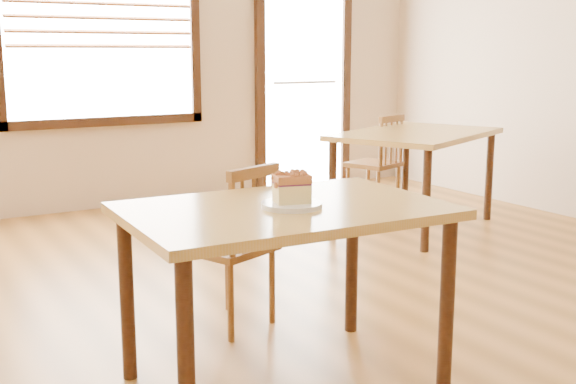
# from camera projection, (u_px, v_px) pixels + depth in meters

# --- Properties ---
(entry_door) EXTENTS (1.08, 0.06, 2.29)m
(entry_door) POSITION_uv_depth(u_px,v_px,m) (304.00, 67.00, 7.10)
(entry_door) COLOR white
(entry_door) RESTS_ON ground
(cafe_table_main) EXTENTS (1.28, 0.88, 0.75)m
(cafe_table_main) POSITION_uv_depth(u_px,v_px,m) (285.00, 229.00, 2.87)
(cafe_table_main) COLOR #AE8A43
(cafe_table_main) RESTS_ON ground
(cafe_chair_main) EXTENTS (0.48, 0.48, 0.83)m
(cafe_chair_main) POSITION_uv_depth(u_px,v_px,m) (234.00, 245.00, 3.53)
(cafe_chair_main) COLOR brown
(cafe_chair_main) RESTS_ON ground
(cafe_table_second) EXTENTS (1.58, 1.35, 0.75)m
(cafe_table_second) POSITION_uv_depth(u_px,v_px,m) (416.00, 143.00, 5.51)
(cafe_table_second) COLOR #AE8A43
(cafe_table_second) RESTS_ON ground
(cafe_chair_second) EXTENTS (0.48, 0.48, 0.84)m
(cafe_chair_second) POSITION_uv_depth(u_px,v_px,m) (377.00, 162.00, 6.12)
(cafe_chair_second) COLOR brown
(cafe_chair_second) RESTS_ON ground
(plate) EXTENTS (0.24, 0.24, 0.02)m
(plate) POSITION_uv_depth(u_px,v_px,m) (292.00, 205.00, 2.83)
(plate) COLOR white
(plate) RESTS_ON cafe_table_main
(cake_slice) EXTENTS (0.16, 0.13, 0.13)m
(cake_slice) POSITION_uv_depth(u_px,v_px,m) (292.00, 187.00, 2.82)
(cake_slice) COLOR #F9E48C
(cake_slice) RESTS_ON plate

